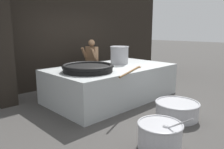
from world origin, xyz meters
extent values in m
plane|color=#474442|center=(0.00, 0.00, 0.00)|extent=(60.00, 60.00, 0.00)
cube|color=black|center=(0.00, 2.20, 2.15)|extent=(9.25, 0.24, 4.31)
cube|color=#B2B7B7|center=(0.00, 0.00, 0.43)|extent=(3.29, 1.90, 0.85)
cylinder|color=black|center=(-0.89, -0.12, 0.92)|extent=(1.14, 1.14, 0.12)
torus|color=black|center=(-0.89, -0.12, 0.98)|extent=(1.18, 1.18, 0.09)
cylinder|color=#9E9EA3|center=(0.48, 0.19, 1.09)|extent=(0.50, 0.50, 0.48)
torus|color=#9E9EA3|center=(0.48, 0.19, 1.33)|extent=(0.53, 0.53, 0.03)
cylinder|color=brown|center=(-0.24, -0.85, 0.87)|extent=(1.33, 0.59, 0.04)
cube|color=brown|center=(0.36, -0.60, 0.86)|extent=(0.15, 0.14, 0.02)
cylinder|color=#8C6647|center=(0.42, 1.27, 0.37)|extent=(0.11, 0.11, 0.74)
cylinder|color=#8C6647|center=(0.41, 1.43, 0.37)|extent=(0.11, 0.11, 0.74)
cube|color=olive|center=(0.42, 1.35, 0.52)|extent=(0.19, 0.24, 0.48)
cube|color=#8C6647|center=(0.42, 1.35, 1.01)|extent=(0.18, 0.46, 0.54)
cylinder|color=#8C6647|center=(0.34, 1.12, 1.01)|extent=(0.30, 0.11, 0.50)
cylinder|color=#8C6647|center=(0.31, 1.57, 1.01)|extent=(0.30, 0.11, 0.50)
sphere|color=#8C6647|center=(0.42, 1.35, 1.40)|extent=(0.21, 0.21, 0.21)
cylinder|color=#B7B7BC|center=(-1.24, -2.33, 0.19)|extent=(0.67, 0.67, 0.39)
torus|color=#B7B7BC|center=(-1.24, -2.33, 0.39)|extent=(0.70, 0.70, 0.03)
cylinder|color=orange|center=(-1.24, -2.33, 0.28)|extent=(0.59, 0.59, 0.10)
cylinder|color=orange|center=(-1.20, -2.34, 0.34)|extent=(0.05, 0.04, 0.02)
cylinder|color=orange|center=(-1.35, -2.30, 0.35)|extent=(0.06, 0.06, 0.04)
cylinder|color=orange|center=(-1.06, -2.22, 0.35)|extent=(0.04, 0.05, 0.04)
cylinder|color=orange|center=(-1.32, -2.36, 0.34)|extent=(0.03, 0.04, 0.03)
cylinder|color=orange|center=(-1.24, -2.33, 0.34)|extent=(0.04, 0.03, 0.03)
cylinder|color=orange|center=(-1.43, -2.40, 0.35)|extent=(0.06, 0.06, 0.04)
cylinder|color=orange|center=(-1.18, -2.28, 0.35)|extent=(0.06, 0.05, 0.04)
sphere|color=#B7B7BC|center=(-1.26, -2.44, 0.36)|extent=(0.12, 0.12, 0.12)
cylinder|color=#B7B7BC|center=(-1.30, -2.66, 0.51)|extent=(0.10, 0.45, 0.33)
cylinder|color=#B7B7BC|center=(0.01, -1.91, 0.16)|extent=(0.86, 0.86, 0.32)
torus|color=#B7B7BC|center=(0.01, -1.91, 0.32)|extent=(0.90, 0.90, 0.04)
cylinder|color=#6B9347|center=(0.01, -1.91, 0.23)|extent=(0.76, 0.76, 0.08)
camera|label=1|loc=(-3.93, -4.04, 1.79)|focal=35.00mm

